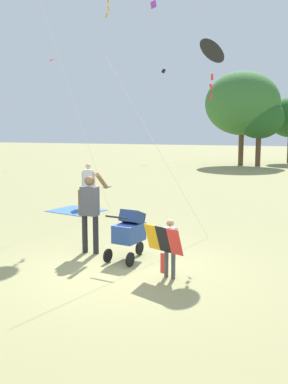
{
  "coord_description": "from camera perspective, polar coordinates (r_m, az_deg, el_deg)",
  "views": [
    {
      "loc": [
        3.2,
        -7.47,
        2.66
      ],
      "look_at": [
        -0.03,
        1.4,
        1.3
      ],
      "focal_mm": 41.84,
      "sensor_mm": 36.0,
      "label": 1
    }
  ],
  "objects": [
    {
      "name": "kite_adult_black",
      "position": [
        10.84,
        8.6,
        17.18
      ],
      "size": [
        2.29,
        2.44,
        4.68
      ],
      "color": "black",
      "rests_on": "ground"
    },
    {
      "name": "person_adult_flyer",
      "position": [
        9.51,
        -6.91,
        -1.88
      ],
      "size": [
        0.54,
        0.5,
        1.74
      ],
      "color": "#232328",
      "rests_on": "ground"
    },
    {
      "name": "stroller",
      "position": [
        9.06,
        -1.86,
        -4.89
      ],
      "size": [
        0.64,
        1.12,
        1.03
      ],
      "color": "black",
      "rests_on": "ground"
    },
    {
      "name": "person_sitting_far",
      "position": [
        15.11,
        -7.09,
        1.33
      ],
      "size": [
        0.47,
        0.23,
        1.47
      ],
      "color": "#232328",
      "rests_on": "ground"
    },
    {
      "name": "ground_plane",
      "position": [
        8.55,
        -3.04,
        -9.94
      ],
      "size": [
        120.0,
        120.0,
        0.0
      ],
      "primitive_type": "plane",
      "color": "#938E5B"
    },
    {
      "name": "child_with_butterfly_kite",
      "position": [
        7.94,
        3.14,
        -6.5
      ],
      "size": [
        0.78,
        0.51,
        1.07
      ],
      "color": "#4C4C51",
      "rests_on": "ground"
    },
    {
      "name": "picnic_blanket",
      "position": [
        14.59,
        -8.62,
        -2.36
      ],
      "size": [
        1.81,
        1.64,
        0.02
      ],
      "primitive_type": "cube",
      "rotation": [
        0.0,
        0.0,
        -0.25
      ],
      "color": "#3366B2",
      "rests_on": "ground"
    }
  ]
}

